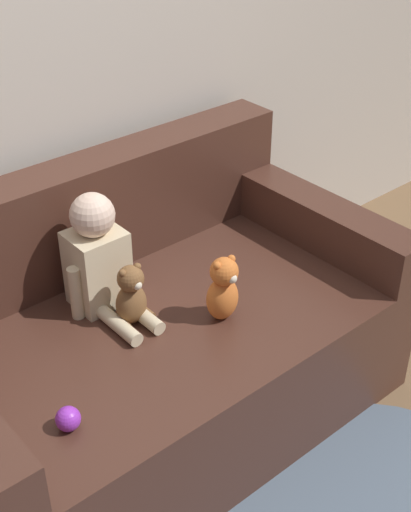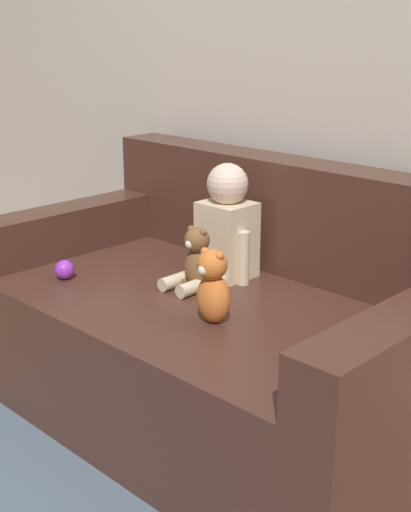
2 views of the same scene
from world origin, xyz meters
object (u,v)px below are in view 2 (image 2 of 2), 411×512
at_px(couch, 223,334).
at_px(toy_ball, 64,270).
at_px(plush_toy_side, 213,287).
at_px(person_baby, 224,229).
at_px(teddy_bear_brown, 198,260).

bearing_deg(couch, toy_ball, -147.82).
height_order(couch, plush_toy_side, couch).
distance_m(person_baby, toy_ball, 0.59).
bearing_deg(toy_ball, person_baby, 47.17).
xyz_separation_m(person_baby, toy_ball, (-0.39, -0.42, -0.14)).
xyz_separation_m(teddy_bear_brown, toy_ball, (-0.41, -0.27, -0.07)).
height_order(person_baby, teddy_bear_brown, person_baby).
height_order(teddy_bear_brown, toy_ball, teddy_bear_brown).
bearing_deg(person_baby, couch, -48.19).
bearing_deg(teddy_bear_brown, person_baby, 96.63).
xyz_separation_m(couch, person_baby, (-0.10, 0.11, 0.34)).
height_order(person_baby, plush_toy_side, person_baby).
xyz_separation_m(person_baby, plush_toy_side, (0.26, -0.33, -0.06)).
distance_m(couch, teddy_bear_brown, 0.28).
distance_m(teddy_bear_brown, plush_toy_side, 0.30).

